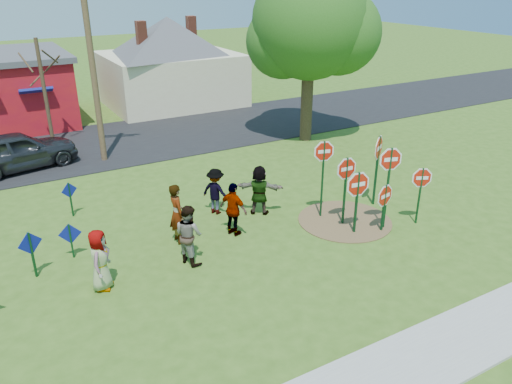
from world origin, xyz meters
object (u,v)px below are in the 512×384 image
stop_sign_a (358,189)px  utility_pole (92,60)px  stop_sign_b (324,160)px  suv (17,151)px  person_b (177,214)px  stop_sign_c (389,170)px  stop_sign_d (378,153)px  leafy_tree (312,28)px  person_a (100,260)px

stop_sign_a → utility_pole: utility_pole is taller
stop_sign_b → suv: 13.33m
suv → person_b: bearing=-170.6°
stop_sign_c → stop_sign_d: bearing=75.8°
person_b → leafy_tree: bearing=-55.3°
stop_sign_b → suv: size_ratio=0.59×
stop_sign_b → leafy_tree: leafy_tree is taller
stop_sign_b → utility_pole: utility_pole is taller
stop_sign_a → stop_sign_b: (-0.25, 1.50, 0.57)m
suv → utility_pole: 5.04m
person_b → stop_sign_d: bearing=-97.4°
stop_sign_a → utility_pole: size_ratio=0.27×
stop_sign_c → person_b: (-6.28, 2.53, -1.11)m
suv → stop_sign_b: bearing=-151.6°
stop_sign_b → person_b: size_ratio=1.48×
stop_sign_b → utility_pole: 11.07m
stop_sign_a → stop_sign_c: stop_sign_c is taller
stop_sign_b → person_a: size_ratio=1.66×
stop_sign_a → stop_sign_c: 1.21m
person_a → utility_pole: utility_pole is taller
person_b → suv: size_ratio=0.40×
suv → leafy_tree: 14.37m
person_b → utility_pole: (-0.16, 8.72, 3.51)m
stop_sign_b → suv: stop_sign_b is taller
stop_sign_b → person_a: stop_sign_b is taller
utility_pole → stop_sign_d: bearing=-52.4°
person_a → utility_pole: size_ratio=0.20×
person_b → utility_pole: utility_pole is taller
stop_sign_b → leafy_tree: bearing=73.3°
suv → utility_pole: utility_pole is taller
person_a → stop_sign_d: bearing=-58.0°
stop_sign_a → person_a: bearing=180.0°
stop_sign_d → suv: (-10.91, 10.24, -1.11)m
person_a → utility_pole: (2.57, 10.12, 3.62)m
stop_sign_a → leafy_tree: size_ratio=0.27×
stop_sign_d → suv: bearing=105.3°
stop_sign_a → suv: size_ratio=0.47×
person_a → suv: bearing=34.1°
stop_sign_a → stop_sign_c: (1.06, -0.22, 0.54)m
stop_sign_c → suv: 15.49m
stop_sign_d → leafy_tree: size_ratio=0.33×
person_a → stop_sign_c: bearing=-67.9°
person_a → person_b: person_b is taller
stop_sign_a → suv: (-8.85, 11.62, -0.67)m
stop_sign_a → person_a: (-7.95, 0.91, -0.68)m
stop_sign_a → utility_pole: 12.62m
stop_sign_b → leafy_tree: size_ratio=0.34×
stop_sign_a → stop_sign_d: (2.06, 1.38, 0.43)m
person_a → suv: size_ratio=0.36×
leafy_tree → stop_sign_d: bearing=-107.7°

